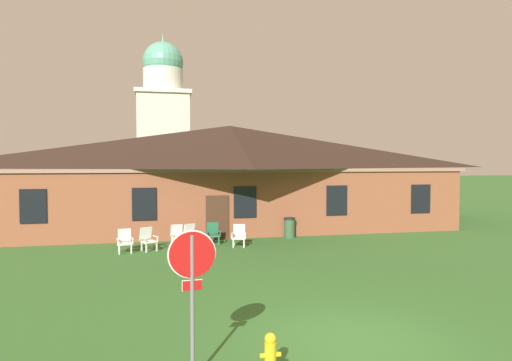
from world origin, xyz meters
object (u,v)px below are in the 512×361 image
Objects in this scene: lawn_chair_far_side at (239,235)px; trash_bin at (289,228)px; lawn_chair_by_porch at (125,240)px; lawn_chair_left_end at (178,235)px; lawn_chair_near_door at (148,239)px; fire_hydrant at (270,357)px; lawn_chair_right_end at (213,233)px; stop_sign at (192,275)px; lawn_chair_middle at (191,234)px.

trash_bin is at bearing 29.95° from lawn_chair_far_side.
lawn_chair_by_porch is 1.00× the size of lawn_chair_far_side.
trash_bin is (5.39, 1.14, -0.00)m from lawn_chair_left_end.
fire_hydrant is at bearing -77.90° from lawn_chair_near_door.
lawn_chair_right_end is at bearing 143.44° from lawn_chair_far_side.
lawn_chair_by_porch is 1.00× the size of lawn_chair_near_door.
trash_bin is (6.63, 1.72, -0.00)m from lawn_chair_near_door.
stop_sign reaches higher than lawn_chair_middle.
lawn_chair_left_end is (2.14, 0.80, 0.00)m from lawn_chair_by_porch.
lawn_chair_near_door is at bearing -162.04° from lawn_chair_right_end.
lawn_chair_near_door is 6.85m from trash_bin.
lawn_chair_by_porch reaches higher than fire_hydrant.
lawn_chair_middle is (0.67, 11.86, -1.30)m from stop_sign.
lawn_chair_left_end is 1.00× the size of lawn_chair_middle.
lawn_chair_near_door is 1.00× the size of lawn_chair_left_end.
stop_sign is 3.21× the size of fire_hydrant.
lawn_chair_middle and lawn_chair_right_end have the same top height.
lawn_chair_right_end is at bearing -168.13° from trash_bin.
lawn_chair_left_end is 1.00× the size of lawn_chair_right_end.
lawn_chair_by_porch is at bearing -162.08° from lawn_chair_middle.
stop_sign is at bearing -112.96° from trash_bin.
lawn_chair_near_door is 2.96m from lawn_chair_right_end.
lawn_chair_middle is at bearing 165.37° from lawn_chair_far_side.
fire_hydrant is at bearing -9.35° from stop_sign.
stop_sign is 11.72m from lawn_chair_far_side.
lawn_chair_right_end is at bearing 82.22° from stop_sign.
lawn_chair_middle is (1.83, 0.66, 0.00)m from lawn_chair_near_door.
stop_sign reaches higher than lawn_chair_left_end.
lawn_chair_right_end is (1.58, 0.34, 0.00)m from lawn_chair_left_end.
lawn_chair_right_end is 3.90m from trash_bin.
stop_sign is 2.65× the size of lawn_chair_by_porch.
lawn_chair_left_end is at bearing -171.94° from lawn_chair_middle.
lawn_chair_by_porch and lawn_chair_right_end have the same top height.
lawn_chair_left_end is at bearing 95.74° from fire_hydrant.
fire_hydrant is (3.35, -11.19, -0.12)m from lawn_chair_by_porch.
trash_bin reaches higher than lawn_chair_right_end.
lawn_chair_middle is 4.91m from trash_bin.
lawn_chair_by_porch is 1.21× the size of fire_hydrant.
lawn_chair_near_door and lawn_chair_far_side have the same top height.
trash_bin is (5.47, 12.91, -1.30)m from stop_sign.
lawn_chair_by_porch is 2.29m from lawn_chair_left_end.
lawn_chair_right_end is 1.21× the size of fire_hydrant.
lawn_chair_by_porch is 3.89m from lawn_chair_right_end.
lawn_chair_left_end is (1.24, 0.58, 0.00)m from lawn_chair_near_door.
stop_sign is 2.65× the size of lawn_chair_middle.
lawn_chair_by_porch is at bearing -165.99° from lawn_chair_near_door.
lawn_chair_near_door reaches higher than fire_hydrant.
fire_hydrant is (2.45, -11.41, -0.12)m from lawn_chair_near_door.
lawn_chair_left_end is (0.08, 11.78, -1.30)m from stop_sign.
lawn_chair_right_end is 0.98× the size of trash_bin.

